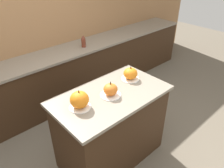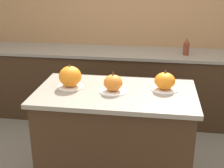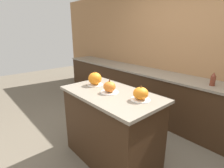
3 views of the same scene
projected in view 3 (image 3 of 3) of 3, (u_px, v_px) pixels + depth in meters
The scene contains 8 objects.
ground_plane at pixel (111, 157), 2.38m from camera, with size 12.00×12.00×0.00m, color #665B4C.
wall_back at pixel (185, 54), 3.13m from camera, with size 8.00×0.06×2.50m.
kitchen_island at pixel (111, 127), 2.24m from camera, with size 1.26×0.72×0.95m.
back_counter at pixel (171, 100), 3.16m from camera, with size 6.00×0.60×0.89m.
pumpkin_cake_left at pixel (95, 79), 2.37m from camera, with size 0.21×0.21×0.20m.
pumpkin_cake_center at pixel (109, 87), 2.09m from camera, with size 0.22×0.22×0.17m.
pumpkin_cake_right at pixel (141, 94), 1.86m from camera, with size 0.21×0.21×0.17m.
bottle_tall at pixel (213, 79), 2.50m from camera, with size 0.07×0.07×0.20m.
Camera 3 is at (1.49, -1.30, 1.67)m, focal length 28.00 mm.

